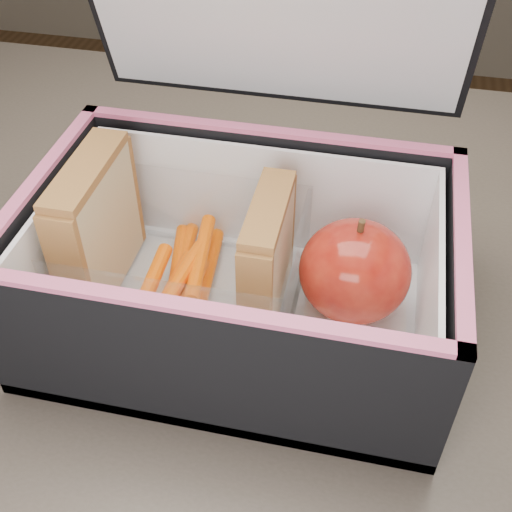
{
  "coord_description": "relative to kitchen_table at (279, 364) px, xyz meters",
  "views": [
    {
      "loc": [
        0.06,
        -0.36,
        1.13
      ],
      "look_at": [
        -0.02,
        -0.02,
        0.81
      ],
      "focal_mm": 45.0,
      "sensor_mm": 36.0,
      "label": 1
    }
  ],
  "objects": [
    {
      "name": "plastic_tub",
      "position": [
        -0.07,
        -0.02,
        0.14
      ],
      "size": [
        0.18,
        0.13,
        0.07
      ],
      "primitive_type": null,
      "color": "white",
      "rests_on": "lunch_bag"
    },
    {
      "name": "carrot_sticks",
      "position": [
        -0.08,
        -0.03,
        0.12
      ],
      "size": [
        0.05,
        0.15,
        0.03
      ],
      "color": "#FF7002",
      "rests_on": "plastic_tub"
    },
    {
      "name": "red_apple",
      "position": [
        0.06,
        -0.02,
        0.15
      ],
      "size": [
        0.09,
        0.09,
        0.09
      ],
      "rotation": [
        0.0,
        0.0,
        0.17
      ],
      "color": "maroon",
      "rests_on": "paper_napkin"
    },
    {
      "name": "kitchen_table",
      "position": [
        0.0,
        0.0,
        0.0
      ],
      "size": [
        1.2,
        0.8,
        0.75
      ],
      "color": "brown",
      "rests_on": "ground"
    },
    {
      "name": "paper_napkin",
      "position": [
        0.06,
        -0.02,
        0.11
      ],
      "size": [
        0.08,
        0.08,
        0.01
      ],
      "primitive_type": "cube",
      "rotation": [
        0.0,
        0.0,
        0.05
      ],
      "color": "white",
      "rests_on": "lunch_bag"
    },
    {
      "name": "lunch_bag",
      "position": [
        -0.03,
        -0.03,
        0.16
      ],
      "size": [
        0.3,
        0.26,
        0.3
      ],
      "color": "black",
      "rests_on": "kitchen_table"
    },
    {
      "name": "sandwich_right",
      "position": [
        -0.01,
        -0.02,
        0.16
      ],
      "size": [
        0.02,
        0.09,
        0.1
      ],
      "color": "#DBBE87",
      "rests_on": "plastic_tub"
    },
    {
      "name": "sandwich_left",
      "position": [
        -0.14,
        -0.02,
        0.16
      ],
      "size": [
        0.03,
        0.1,
        0.11
      ],
      "color": "#DBBE87",
      "rests_on": "plastic_tub"
    }
  ]
}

